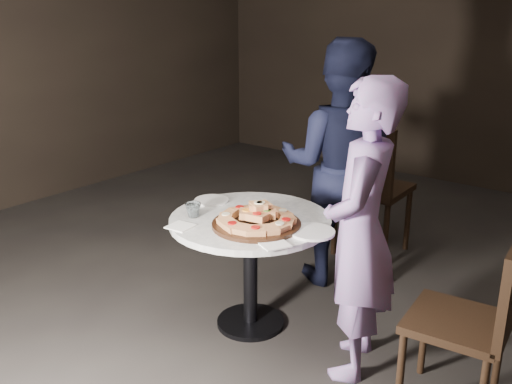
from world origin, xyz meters
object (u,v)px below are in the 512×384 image
serving_board (256,224)px  water_glass (193,210)px  diner_navy (338,165)px  diner_teal (360,232)px  focaccia_pile (257,217)px  chair_right (479,315)px  table (250,238)px  chair_far (368,182)px

serving_board → water_glass: bearing=-163.1°
water_glass → diner_navy: 1.04m
diner_teal → diner_navy: bearing=-164.1°
focaccia_pile → chair_right: 1.13m
focaccia_pile → diner_navy: size_ratio=0.26×
serving_board → diner_navy: bearing=92.9°
table → chair_right: size_ratio=1.28×
table → chair_far: bearing=87.0°
water_glass → chair_far: size_ratio=0.09×
water_glass → diner_navy: diner_navy is taller
chair_far → diner_navy: size_ratio=0.63×
focaccia_pile → diner_teal: (0.54, 0.10, 0.02)m
water_glass → diner_teal: size_ratio=0.06×
diner_navy → diner_teal: diner_navy is taller
chair_far → diner_navy: bearing=87.3°
table → water_glass: (-0.24, -0.18, 0.16)m
chair_far → chair_right: 1.66m
serving_board → diner_navy: size_ratio=0.30×
diner_navy → diner_teal: 0.98m
water_glass → chair_right: 1.49m
focaccia_pile → diner_teal: diner_teal is taller
serving_board → chair_right: chair_right is taller
serving_board → water_glass: water_glass is taller
table → focaccia_pile: focaccia_pile is taller
diner_navy → diner_teal: size_ratio=1.07×
diner_navy → water_glass: bearing=49.9°
serving_board → focaccia_pile: size_ratio=1.12×
table → water_glass: bearing=-142.8°
focaccia_pile → chair_far: (-0.04, 1.30, -0.14)m
focaccia_pile → diner_teal: bearing=10.0°
serving_board → table: bearing=142.9°
serving_board → chair_far: chair_far is taller
water_glass → focaccia_pile: bearing=17.3°
serving_board → focaccia_pile: (0.00, 0.00, 0.04)m
chair_right → table: bearing=-94.4°
chair_right → focaccia_pile: bearing=-90.4°
chair_far → diner_teal: bearing=113.6°
diner_navy → focaccia_pile: bearing=69.9°
chair_far → serving_board: bearing=89.6°
water_glass → diner_teal: diner_teal is taller
chair_far → chair_right: (1.15, -1.20, -0.07)m
water_glass → chair_right: bearing=8.3°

